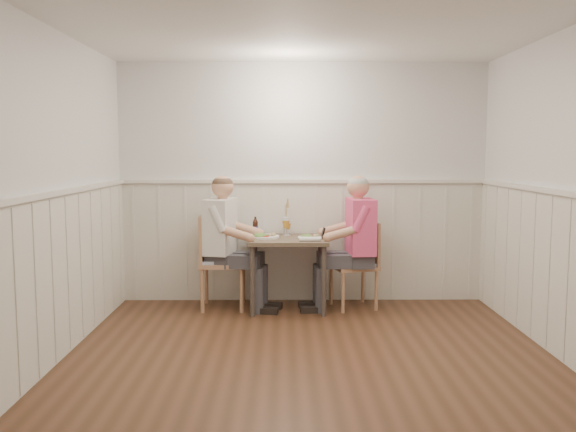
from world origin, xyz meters
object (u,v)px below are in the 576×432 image
object	(u,v)px
man_in_pink	(356,253)
chair_left	(217,258)
beer_bottle	(255,227)
grass_vase	(285,218)
dining_table	(288,248)
chair_right	(359,261)
diner_cream	(224,253)

from	to	relation	value
man_in_pink	chair_left	bearing A→B (deg)	177.69
chair_left	beer_bottle	xyz separation A→B (m)	(0.39, 0.16, 0.31)
chair_left	grass_vase	world-z (taller)	grass_vase
dining_table	chair_right	bearing A→B (deg)	4.81
beer_bottle	dining_table	bearing A→B (deg)	-29.16
dining_table	grass_vase	xyz separation A→B (m)	(-0.03, 0.26, 0.29)
diner_cream	beer_bottle	distance (m)	0.44
chair_right	dining_table	bearing A→B (deg)	-175.19
chair_left	grass_vase	xyz separation A→B (m)	(0.71, 0.22, 0.40)
dining_table	beer_bottle	world-z (taller)	beer_bottle
chair_left	diner_cream	world-z (taller)	diner_cream
diner_cream	grass_vase	size ratio (longest dim) A/B	3.46
chair_right	diner_cream	size ratio (longest dim) A/B	0.64
dining_table	chair_left	xyz separation A→B (m)	(-0.74, 0.03, -0.11)
beer_bottle	grass_vase	distance (m)	0.34
dining_table	chair_left	size ratio (longest dim) A/B	0.82
dining_table	diner_cream	bearing A→B (deg)	-179.68
dining_table	chair_right	distance (m)	0.76
diner_cream	grass_vase	xyz separation A→B (m)	(0.63, 0.26, 0.34)
chair_right	grass_vase	bearing A→B (deg)	165.88
man_in_pink	beer_bottle	world-z (taller)	man_in_pink
man_in_pink	diner_cream	distance (m)	1.37
dining_table	chair_left	bearing A→B (deg)	177.31
chair_right	man_in_pink	world-z (taller)	man_in_pink
dining_table	man_in_pink	size ratio (longest dim) A/B	0.57
man_in_pink	dining_table	bearing A→B (deg)	178.07
dining_table	chair_right	world-z (taller)	chair_right
chair_right	chair_left	bearing A→B (deg)	-178.92
man_in_pink	grass_vase	size ratio (longest dim) A/B	3.46
chair_left	man_in_pink	world-z (taller)	man_in_pink
dining_table	chair_left	distance (m)	0.75
man_in_pink	diner_cream	xyz separation A→B (m)	(-1.37, 0.02, -0.00)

